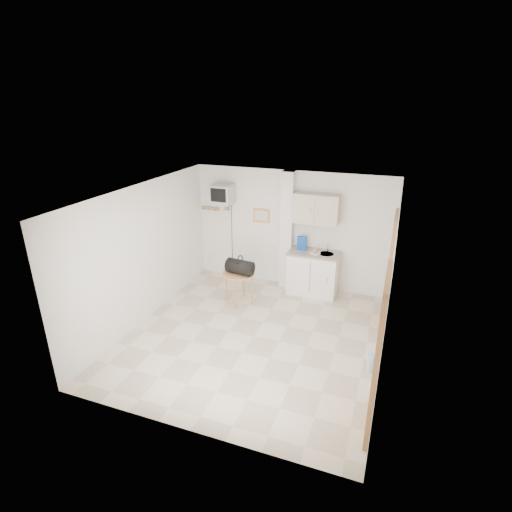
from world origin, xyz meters
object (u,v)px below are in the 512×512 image
(water_bottle, at_px, (370,362))
(crt_television, at_px, (223,195))
(duffel_bag, at_px, (240,267))
(round_table, at_px, (239,277))

(water_bottle, bearing_deg, crt_television, 146.26)
(duffel_bag, bearing_deg, round_table, 147.02)
(crt_television, distance_m, water_bottle, 4.50)
(round_table, height_order, duffel_bag, duffel_bag)
(round_table, height_order, water_bottle, round_table)
(round_table, distance_m, water_bottle, 3.02)
(duffel_bag, bearing_deg, water_bottle, -18.41)
(round_table, distance_m, duffel_bag, 0.24)
(crt_television, bearing_deg, round_table, -52.52)
(duffel_bag, xyz_separation_m, water_bottle, (2.64, -1.28, -0.66))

